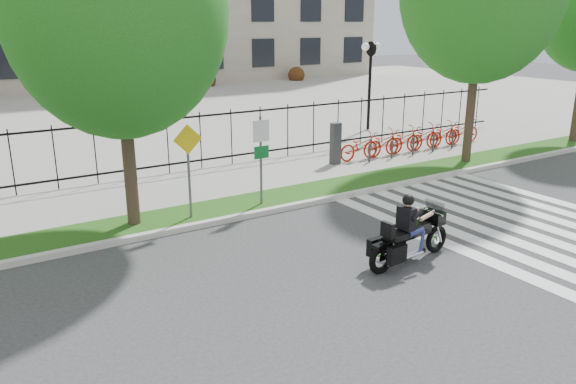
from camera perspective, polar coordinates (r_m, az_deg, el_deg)
ground at (r=12.67m, az=8.71°, el=-7.08°), size 120.00×120.00×0.00m
curb at (r=15.73m, az=-1.10°, el=-1.76°), size 60.00×0.20×0.15m
grass_verge at (r=16.42m, az=-2.65°, el=-0.96°), size 60.00×1.50×0.15m
sidewalk at (r=18.54m, az=-6.52°, el=1.05°), size 60.00×3.50×0.15m
plaza at (r=34.87m, az=-19.51°, el=7.62°), size 80.00×34.00×0.10m
crosswalk_stripes at (r=16.09m, az=21.82°, el=-2.85°), size 5.70×8.00×0.01m
iron_fence at (r=19.84m, az=-8.87°, el=5.20°), size 30.00×0.06×2.00m
lamp_post_right at (r=27.28m, az=8.38°, el=12.74°), size 1.06×0.70×4.25m
street_tree_1 at (r=14.14m, az=-17.03°, el=17.19°), size 5.18×5.18×8.19m
bike_share_station at (r=22.95m, az=12.63°, el=5.34°), size 7.85×0.88×1.50m
sign_pole_regulatory at (r=15.57m, az=-2.75°, el=4.39°), size 0.50×0.09×2.50m
sign_pole_warning at (r=14.65m, az=-10.08°, el=3.36°), size 0.78×0.09×2.49m
motorcycle_rider at (r=12.59m, az=12.30°, el=-4.30°), size 2.50×0.80×1.93m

